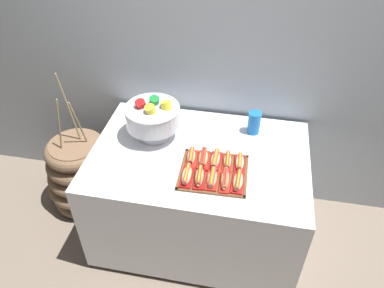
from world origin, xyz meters
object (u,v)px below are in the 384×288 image
(serving_tray, at_px, (214,173))
(hot_dog_9, at_px, (240,163))
(floor_vase, at_px, (82,174))
(hot_dog_3, at_px, (225,180))
(punch_bowl, at_px, (153,116))
(hot_dog_1, at_px, (199,177))
(hot_dog_6, at_px, (203,159))
(cup_stack, at_px, (254,123))
(hot_dog_2, at_px, (212,179))
(buffet_table, at_px, (199,193))
(hot_dog_4, at_px, (238,182))
(hot_dog_7, at_px, (215,160))
(hot_dog_0, at_px, (187,176))
(hot_dog_8, at_px, (227,161))
(hot_dog_5, at_px, (191,157))

(serving_tray, relative_size, hot_dog_9, 2.52)
(floor_vase, distance_m, hot_dog_3, 1.33)
(punch_bowl, bearing_deg, hot_dog_1, -44.42)
(hot_dog_6, bearing_deg, cup_stack, 52.65)
(hot_dog_2, height_order, hot_dog_3, hot_dog_3)
(buffet_table, bearing_deg, hot_dog_1, -79.70)
(hot_dog_3, distance_m, punch_bowl, 0.65)
(cup_stack, bearing_deg, hot_dog_4, -95.78)
(hot_dog_3, bearing_deg, hot_dog_7, 116.29)
(floor_vase, distance_m, hot_dog_0, 1.14)
(serving_tray, bearing_deg, hot_dog_9, 30.66)
(serving_tray, xyz_separation_m, hot_dog_2, (0.00, -0.08, 0.03))
(hot_dog_1, relative_size, hot_dog_8, 1.13)
(hot_dog_3, bearing_deg, punch_bowl, 145.33)
(hot_dog_2, relative_size, hot_dog_6, 0.94)
(hot_dog_5, xyz_separation_m, hot_dog_7, (0.15, 0.00, -0.00))
(hot_dog_0, xyz_separation_m, hot_dog_3, (0.22, 0.01, 0.00))
(punch_bowl, bearing_deg, serving_tray, -32.33)
(buffet_table, bearing_deg, hot_dog_5, -114.84)
(hot_dog_1, height_order, hot_dog_6, hot_dog_1)
(hot_dog_4, relative_size, hot_dog_9, 1.03)
(hot_dog_3, distance_m, hot_dog_5, 0.28)
(hot_dog_4, distance_m, hot_dog_8, 0.18)
(hot_dog_2, xyz_separation_m, punch_bowl, (-0.45, 0.37, 0.13))
(hot_dog_1, xyz_separation_m, hot_dog_8, (0.14, 0.17, -0.00))
(hot_dog_5, distance_m, cup_stack, 0.52)
(serving_tray, distance_m, hot_dog_2, 0.09)
(hot_dog_4, bearing_deg, floor_vase, 162.98)
(hot_dog_9, xyz_separation_m, cup_stack, (0.06, 0.36, 0.05))
(buffet_table, distance_m, hot_dog_2, 0.48)
(punch_bowl, bearing_deg, floor_vase, 178.59)
(hot_dog_5, bearing_deg, hot_dog_6, 1.84)
(hot_dog_5, bearing_deg, floor_vase, 166.53)
(hot_dog_0, bearing_deg, hot_dog_9, 30.66)
(punch_bowl, relative_size, cup_stack, 2.26)
(hot_dog_6, relative_size, cup_stack, 1.11)
(hot_dog_6, relative_size, hot_dog_7, 0.99)
(buffet_table, height_order, hot_dog_4, hot_dog_4)
(hot_dog_2, distance_m, hot_dog_3, 0.08)
(buffet_table, bearing_deg, floor_vase, 171.54)
(hot_dog_8, relative_size, cup_stack, 0.98)
(hot_dog_0, relative_size, hot_dog_8, 1.11)
(hot_dog_0, relative_size, hot_dog_1, 0.98)
(hot_dog_9, bearing_deg, hot_dog_6, -178.16)
(hot_dog_5, distance_m, hot_dog_9, 0.30)
(hot_dog_5, bearing_deg, serving_tray, -26.97)
(hot_dog_4, xyz_separation_m, hot_dog_5, (-0.31, 0.16, 0.00))
(floor_vase, bearing_deg, cup_stack, 6.75)
(buffet_table, height_order, floor_vase, floor_vase)
(hot_dog_6, height_order, cup_stack, cup_stack)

